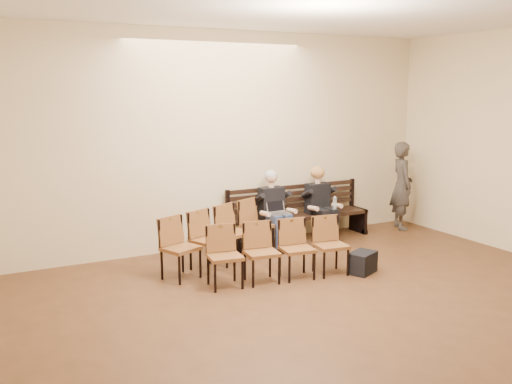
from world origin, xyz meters
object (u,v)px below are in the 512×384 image
laptop (279,214)px  water_bottle (335,210)px  bag (362,263)px  seated_man (274,211)px  passerby (402,179)px  chair_row_back (280,251)px  seated_woman (321,207)px  chair_row_front (222,237)px  bench (299,227)px

laptop → water_bottle: bearing=-18.8°
water_bottle → bag: size_ratio=0.55×
seated_man → passerby: passerby is taller
water_bottle → chair_row_back: chair_row_back is taller
laptop → chair_row_back: 1.58m
seated_woman → chair_row_front: (-2.11, -0.53, -0.14)m
seated_man → seated_woman: (0.92, 0.00, -0.03)m
chair_row_back → laptop: bearing=67.6°
bench → water_bottle: water_bottle is taller
bag → chair_row_front: (-1.61, 1.28, 0.28)m
seated_man → water_bottle: size_ratio=5.25×
bag → passerby: bearing=37.9°
seated_woman → bag: (-0.50, -1.81, -0.42)m
bench → water_bottle: (0.45, -0.39, 0.34)m
seated_woman → laptop: seated_woman is taller
water_bottle → passerby: 1.73m
seated_man → bag: bearing=-77.0°
bench → seated_woman: size_ratio=2.28×
seated_man → chair_row_back: size_ratio=0.60×
seated_man → laptop: seated_man is taller
passerby → chair_row_back: (-3.47, -1.49, -0.53)m
bag → seated_woman: bearing=74.5°
water_bottle → chair_row_back: 2.19m
seated_man → chair_row_front: (-1.19, -0.53, -0.17)m
seated_man → bag: seated_man is taller
seated_man → seated_woman: size_ratio=1.04×
bag → passerby: passerby is taller
bench → bag: (-0.15, -1.93, -0.07)m
laptop → water_bottle: laptop is taller
laptop → bag: laptop is taller
bag → bench: bearing=85.5°
bag → chair_row_back: size_ratio=0.21×
seated_woman → chair_row_back: size_ratio=0.58×
seated_woman → laptop: size_ratio=3.51×
bench → seated_woman: (0.35, -0.12, 0.35)m
laptop → passerby: passerby is taller
bench → bag: bearing=-94.5°
water_bottle → chair_row_front: size_ratio=0.11×
water_bottle → chair_row_front: bearing=-173.4°
seated_man → passerby: 2.71m
passerby → seated_woman: bearing=110.6°
chair_row_front → chair_row_back: chair_row_front is taller
seated_man → chair_row_back: bearing=-116.9°
passerby → chair_row_back: passerby is taller
passerby → chair_row_front: bearing=119.0°
passerby → seated_man: bearing=111.0°
laptop → chair_row_back: bearing=-132.6°
chair_row_back → passerby: bearing=30.7°
seated_woman → water_bottle: seated_woman is taller
bench → laptop: 0.72m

